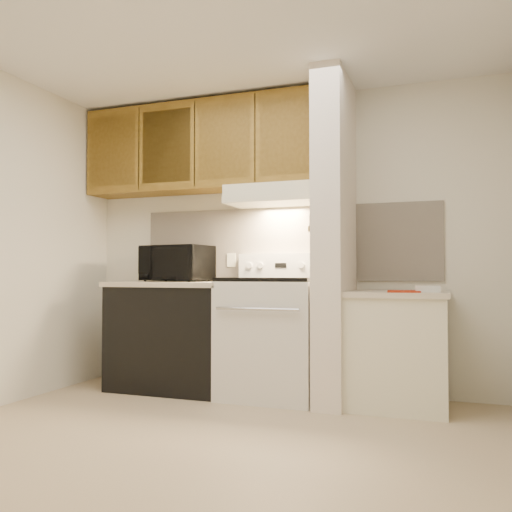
% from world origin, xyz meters
% --- Properties ---
extents(floor, '(3.60, 3.60, 0.00)m').
position_xyz_m(floor, '(0.00, 0.00, 0.00)').
color(floor, tan).
rests_on(floor, ground).
extents(ceiling, '(3.60, 3.60, 0.00)m').
position_xyz_m(ceiling, '(0.00, 0.00, 2.50)').
color(ceiling, white).
rests_on(ceiling, wall_back).
extents(wall_back, '(3.60, 2.50, 0.02)m').
position_xyz_m(wall_back, '(0.00, 1.50, 1.25)').
color(wall_back, silver).
rests_on(wall_back, floor).
extents(backsplash, '(2.60, 0.02, 0.63)m').
position_xyz_m(backsplash, '(0.00, 1.49, 1.24)').
color(backsplash, beige).
rests_on(backsplash, wall_back).
extents(range_body, '(0.76, 0.65, 0.92)m').
position_xyz_m(range_body, '(0.00, 1.16, 0.46)').
color(range_body, silver).
rests_on(range_body, floor).
extents(oven_window, '(0.50, 0.01, 0.30)m').
position_xyz_m(oven_window, '(0.00, 0.84, 0.50)').
color(oven_window, black).
rests_on(oven_window, range_body).
extents(oven_handle, '(0.65, 0.02, 0.02)m').
position_xyz_m(oven_handle, '(0.00, 0.80, 0.72)').
color(oven_handle, silver).
rests_on(oven_handle, range_body).
extents(cooktop, '(0.74, 0.64, 0.03)m').
position_xyz_m(cooktop, '(0.00, 1.16, 0.94)').
color(cooktop, black).
rests_on(cooktop, range_body).
extents(range_backguard, '(0.76, 0.08, 0.20)m').
position_xyz_m(range_backguard, '(0.00, 1.44, 1.05)').
color(range_backguard, silver).
rests_on(range_backguard, range_body).
extents(range_display, '(0.10, 0.01, 0.04)m').
position_xyz_m(range_display, '(0.00, 1.40, 1.05)').
color(range_display, black).
rests_on(range_display, range_backguard).
extents(range_knob_left_outer, '(0.05, 0.02, 0.05)m').
position_xyz_m(range_knob_left_outer, '(-0.28, 1.40, 1.05)').
color(range_knob_left_outer, silver).
rests_on(range_knob_left_outer, range_backguard).
extents(range_knob_left_inner, '(0.05, 0.02, 0.05)m').
position_xyz_m(range_knob_left_inner, '(-0.18, 1.40, 1.05)').
color(range_knob_left_inner, silver).
rests_on(range_knob_left_inner, range_backguard).
extents(range_knob_right_inner, '(0.05, 0.02, 0.05)m').
position_xyz_m(range_knob_right_inner, '(0.18, 1.40, 1.05)').
color(range_knob_right_inner, silver).
rests_on(range_knob_right_inner, range_backguard).
extents(range_knob_right_outer, '(0.05, 0.02, 0.05)m').
position_xyz_m(range_knob_right_outer, '(0.28, 1.40, 1.05)').
color(range_knob_right_outer, silver).
rests_on(range_knob_right_outer, range_backguard).
extents(dishwasher_front, '(1.00, 0.63, 0.87)m').
position_xyz_m(dishwasher_front, '(-0.88, 1.17, 0.43)').
color(dishwasher_front, black).
rests_on(dishwasher_front, floor).
extents(left_countertop, '(1.04, 0.67, 0.04)m').
position_xyz_m(left_countertop, '(-0.88, 1.17, 0.89)').
color(left_countertop, beige).
rests_on(left_countertop, dishwasher_front).
extents(spoon_rest, '(0.22, 0.14, 0.01)m').
position_xyz_m(spoon_rest, '(-0.48, 1.36, 0.92)').
color(spoon_rest, black).
rests_on(spoon_rest, left_countertop).
extents(teal_jar, '(0.11, 0.11, 0.09)m').
position_xyz_m(teal_jar, '(-0.83, 1.39, 0.96)').
color(teal_jar, '#23655E').
rests_on(teal_jar, left_countertop).
extents(outlet, '(0.08, 0.01, 0.12)m').
position_xyz_m(outlet, '(-0.48, 1.48, 1.10)').
color(outlet, '#EFEAC8').
rests_on(outlet, backsplash).
extents(microwave, '(0.61, 0.45, 0.32)m').
position_xyz_m(microwave, '(-0.93, 1.31, 1.07)').
color(microwave, black).
rests_on(microwave, left_countertop).
extents(partition_pillar, '(0.22, 0.70, 2.50)m').
position_xyz_m(partition_pillar, '(0.51, 1.15, 1.25)').
color(partition_pillar, white).
rests_on(partition_pillar, floor).
extents(pillar_trim, '(0.01, 0.70, 0.04)m').
position_xyz_m(pillar_trim, '(0.39, 1.15, 1.30)').
color(pillar_trim, brown).
rests_on(pillar_trim, partition_pillar).
extents(knife_strip, '(0.02, 0.42, 0.04)m').
position_xyz_m(knife_strip, '(0.39, 1.10, 1.32)').
color(knife_strip, black).
rests_on(knife_strip, partition_pillar).
extents(knife_blade_a, '(0.01, 0.03, 0.16)m').
position_xyz_m(knife_blade_a, '(0.38, 0.94, 1.22)').
color(knife_blade_a, silver).
rests_on(knife_blade_a, knife_strip).
extents(knife_handle_a, '(0.02, 0.02, 0.10)m').
position_xyz_m(knife_handle_a, '(0.38, 0.93, 1.37)').
color(knife_handle_a, black).
rests_on(knife_handle_a, knife_strip).
extents(knife_blade_b, '(0.01, 0.04, 0.18)m').
position_xyz_m(knife_blade_b, '(0.38, 1.01, 1.21)').
color(knife_blade_b, silver).
rests_on(knife_blade_b, knife_strip).
extents(knife_handle_b, '(0.02, 0.02, 0.10)m').
position_xyz_m(knife_handle_b, '(0.38, 1.03, 1.37)').
color(knife_handle_b, black).
rests_on(knife_handle_b, knife_strip).
extents(knife_blade_c, '(0.01, 0.04, 0.20)m').
position_xyz_m(knife_blade_c, '(0.38, 1.09, 1.20)').
color(knife_blade_c, silver).
rests_on(knife_blade_c, knife_strip).
extents(knife_handle_c, '(0.02, 0.02, 0.10)m').
position_xyz_m(knife_handle_c, '(0.38, 1.11, 1.37)').
color(knife_handle_c, black).
rests_on(knife_handle_c, knife_strip).
extents(knife_blade_d, '(0.01, 0.04, 0.16)m').
position_xyz_m(knife_blade_d, '(0.38, 1.18, 1.22)').
color(knife_blade_d, silver).
rests_on(knife_blade_d, knife_strip).
extents(knife_handle_d, '(0.02, 0.02, 0.10)m').
position_xyz_m(knife_handle_d, '(0.38, 1.18, 1.37)').
color(knife_handle_d, black).
rests_on(knife_handle_d, knife_strip).
extents(knife_blade_e, '(0.01, 0.04, 0.18)m').
position_xyz_m(knife_blade_e, '(0.38, 1.26, 1.21)').
color(knife_blade_e, silver).
rests_on(knife_blade_e, knife_strip).
extents(knife_handle_e, '(0.02, 0.02, 0.10)m').
position_xyz_m(knife_handle_e, '(0.38, 1.27, 1.37)').
color(knife_handle_e, black).
rests_on(knife_handle_e, knife_strip).
extents(oven_mitt, '(0.03, 0.10, 0.24)m').
position_xyz_m(oven_mitt, '(0.38, 1.32, 1.16)').
color(oven_mitt, gray).
rests_on(oven_mitt, partition_pillar).
extents(right_cab_base, '(0.70, 0.60, 0.81)m').
position_xyz_m(right_cab_base, '(0.97, 1.15, 0.40)').
color(right_cab_base, '#EFEAC8').
rests_on(right_cab_base, floor).
extents(right_countertop, '(0.74, 0.64, 0.04)m').
position_xyz_m(right_countertop, '(0.97, 1.15, 0.83)').
color(right_countertop, beige).
rests_on(right_countertop, right_cab_base).
extents(red_folder, '(0.25, 0.32, 0.01)m').
position_xyz_m(red_folder, '(1.03, 1.01, 0.86)').
color(red_folder, '#A5240C').
rests_on(red_folder, right_countertop).
extents(white_box, '(0.17, 0.12, 0.04)m').
position_xyz_m(white_box, '(1.19, 1.05, 0.87)').
color(white_box, white).
rests_on(white_box, right_countertop).
extents(range_hood, '(0.78, 0.44, 0.15)m').
position_xyz_m(range_hood, '(0.00, 1.28, 1.62)').
color(range_hood, '#EFEAC8').
rests_on(range_hood, upper_cabinets).
extents(hood_lip, '(0.78, 0.04, 0.06)m').
position_xyz_m(hood_lip, '(0.00, 1.07, 1.58)').
color(hood_lip, '#EFEAC8').
rests_on(hood_lip, range_hood).
extents(upper_cabinets, '(2.18, 0.33, 0.77)m').
position_xyz_m(upper_cabinets, '(-0.69, 1.32, 2.08)').
color(upper_cabinets, brown).
rests_on(upper_cabinets, wall_back).
extents(cab_door_a, '(0.46, 0.01, 0.63)m').
position_xyz_m(cab_door_a, '(-1.51, 1.17, 2.08)').
color(cab_door_a, brown).
rests_on(cab_door_a, upper_cabinets).
extents(cab_gap_a, '(0.01, 0.01, 0.73)m').
position_xyz_m(cab_gap_a, '(-1.23, 1.16, 2.08)').
color(cab_gap_a, black).
rests_on(cab_gap_a, upper_cabinets).
extents(cab_door_b, '(0.46, 0.01, 0.63)m').
position_xyz_m(cab_door_b, '(-0.96, 1.17, 2.08)').
color(cab_door_b, brown).
rests_on(cab_door_b, upper_cabinets).
extents(cab_gap_b, '(0.01, 0.01, 0.73)m').
position_xyz_m(cab_gap_b, '(-0.69, 1.16, 2.08)').
color(cab_gap_b, black).
rests_on(cab_gap_b, upper_cabinets).
extents(cab_door_c, '(0.46, 0.01, 0.63)m').
position_xyz_m(cab_door_c, '(-0.42, 1.17, 2.08)').
color(cab_door_c, brown).
rests_on(cab_door_c, upper_cabinets).
extents(cab_gap_c, '(0.01, 0.01, 0.73)m').
position_xyz_m(cab_gap_c, '(-0.14, 1.16, 2.08)').
color(cab_gap_c, black).
rests_on(cab_gap_c, upper_cabinets).
extents(cab_door_d, '(0.46, 0.01, 0.63)m').
position_xyz_m(cab_door_d, '(0.13, 1.17, 2.08)').
color(cab_door_d, brown).
rests_on(cab_door_d, upper_cabinets).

